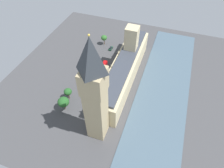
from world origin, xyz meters
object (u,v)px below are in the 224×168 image
object	(u,v)px
plane_tree_corner	(63,102)
street_lamp_kerbside	(96,54)
double_decker_bus_midblock	(103,68)
pedestrian_far_end	(116,65)
car_dark_green_trailing	(111,48)
plane_tree_under_trees	(104,38)
clock_tower	(95,94)
car_blue_near_tower	(91,83)
street_lamp_by_river_gate	(84,74)
parliament_building	(125,68)
plane_tree_leading	(68,92)

from	to	relation	value
plane_tree_corner	street_lamp_kerbside	size ratio (longest dim) A/B	1.53
double_decker_bus_midblock	pedestrian_far_end	world-z (taller)	double_decker_bus_midblock
car_dark_green_trailing	plane_tree_under_trees	distance (m)	9.71
double_decker_bus_midblock	street_lamp_kerbside	size ratio (longest dim) A/B	1.83
clock_tower	car_blue_near_tower	xyz separation A→B (m)	(17.02, -29.33, -28.88)
double_decker_bus_midblock	plane_tree_corner	bearing A→B (deg)	-101.70
car_blue_near_tower	street_lamp_by_river_gate	world-z (taller)	street_lamp_by_river_gate
pedestrian_far_end	street_lamp_kerbside	xyz separation A→B (m)	(15.53, -2.09, 3.35)
plane_tree_corner	clock_tower	bearing A→B (deg)	162.93
clock_tower	car_blue_near_tower	distance (m)	44.54
parliament_building	plane_tree_leading	world-z (taller)	parliament_building
plane_tree_under_trees	clock_tower	bearing A→B (deg)	108.80
plane_tree_leading	car_dark_green_trailing	bearing A→B (deg)	-97.47
clock_tower	plane_tree_under_trees	world-z (taller)	clock_tower
car_dark_green_trailing	car_blue_near_tower	bearing A→B (deg)	-86.07
pedestrian_far_end	plane_tree_corner	bearing A→B (deg)	-32.22
street_lamp_by_river_gate	pedestrian_far_end	bearing A→B (deg)	-128.02
clock_tower	plane_tree_corner	distance (m)	33.81
clock_tower	car_blue_near_tower	world-z (taller)	clock_tower
clock_tower	plane_tree_corner	world-z (taller)	clock_tower
street_lamp_by_river_gate	car_dark_green_trailing	bearing A→B (deg)	-98.62
car_dark_green_trailing	street_lamp_by_river_gate	bearing A→B (deg)	-95.49
plane_tree_leading	parliament_building	bearing A→B (deg)	-132.82
street_lamp_by_river_gate	street_lamp_kerbside	size ratio (longest dim) A/B	0.97
clock_tower	street_lamp_by_river_gate	world-z (taller)	clock_tower
clock_tower	double_decker_bus_midblock	world-z (taller)	clock_tower
car_dark_green_trailing	street_lamp_by_river_gate	distance (m)	35.56
car_dark_green_trailing	plane_tree_corner	distance (m)	61.09
street_lamp_by_river_gate	car_blue_near_tower	bearing A→B (deg)	150.18
car_dark_green_trailing	double_decker_bus_midblock	distance (m)	24.30
parliament_building	street_lamp_kerbside	size ratio (longest dim) A/B	12.56
parliament_building	plane_tree_under_trees	size ratio (longest dim) A/B	9.25
clock_tower	plane_tree_leading	world-z (taller)	clock_tower
plane_tree_corner	plane_tree_leading	world-z (taller)	plane_tree_corner
clock_tower	plane_tree_under_trees	size ratio (longest dim) A/B	7.33
parliament_building	street_lamp_by_river_gate	size ratio (longest dim) A/B	12.95
car_blue_near_tower	plane_tree_under_trees	xyz separation A→B (m)	(7.57, -42.90, 4.95)
parliament_building	clock_tower	size ratio (longest dim) A/B	1.26
car_dark_green_trailing	plane_tree_leading	distance (m)	53.76
car_blue_near_tower	car_dark_green_trailing	bearing A→B (deg)	91.66
double_decker_bus_midblock	street_lamp_kerbside	bearing A→B (deg)	134.04
car_dark_green_trailing	plane_tree_under_trees	world-z (taller)	plane_tree_under_trees
double_decker_bus_midblock	street_lamp_by_river_gate	world-z (taller)	street_lamp_by_river_gate
plane_tree_under_trees	plane_tree_corner	bearing A→B (deg)	91.31
car_blue_near_tower	plane_tree_corner	distance (m)	23.63
car_dark_green_trailing	plane_tree_leading	xyz separation A→B (m)	(6.97, 53.09, 4.87)
car_dark_green_trailing	street_lamp_by_river_gate	world-z (taller)	street_lamp_by_river_gate
car_dark_green_trailing	plane_tree_under_trees	size ratio (longest dim) A/B	0.61
car_blue_near_tower	plane_tree_corner	size ratio (longest dim) A/B	0.50
street_lamp_kerbside	plane_tree_corner	bearing A→B (deg)	90.67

